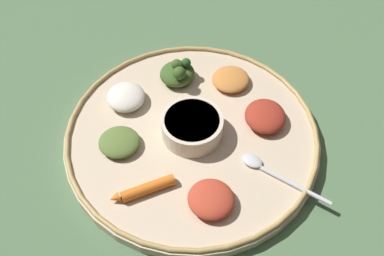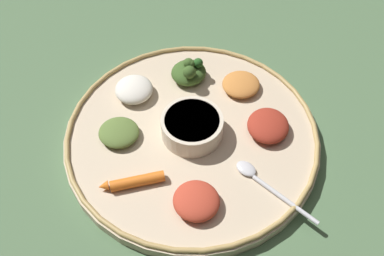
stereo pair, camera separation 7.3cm
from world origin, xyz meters
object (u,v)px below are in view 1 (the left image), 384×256
center_bowl (192,126)px  spoon (270,172)px  carrot_near_spoon (142,188)px  greens_pile (178,73)px

center_bowl → spoon: bearing=178.2°
spoon → carrot_near_spoon: bearing=40.2°
center_bowl → greens_pile: size_ratio=1.25×
spoon → greens_pile: greens_pile is taller
greens_pile → carrot_near_spoon: size_ratio=0.91×
spoon → carrot_near_spoon: 0.20m
spoon → carrot_near_spoon: (0.15, 0.13, 0.00)m
center_bowl → carrot_near_spoon: (0.01, 0.13, -0.01)m
center_bowl → greens_pile: greens_pile is taller
center_bowl → carrot_near_spoon: center_bowl is taller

